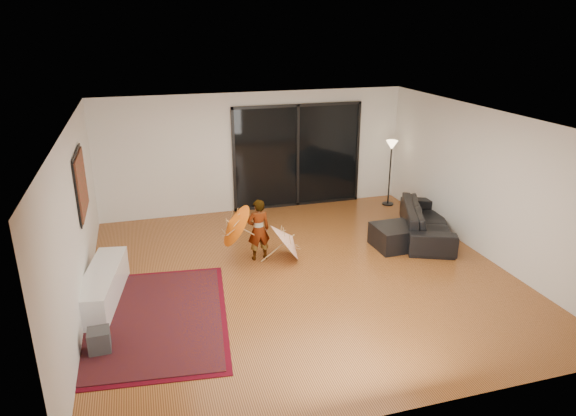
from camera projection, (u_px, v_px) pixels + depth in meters
name	position (u px, v px, depth m)	size (l,w,h in m)	color
floor	(302.00, 274.00, 8.91)	(7.00, 7.00, 0.00)	#AB632F
ceiling	(303.00, 119.00, 7.99)	(7.00, 7.00, 0.00)	white
wall_back	(255.00, 152.00, 11.61)	(7.00, 7.00, 0.00)	silver
wall_front	(406.00, 308.00, 5.30)	(7.00, 7.00, 0.00)	silver
wall_left	(76.00, 223.00, 7.53)	(7.00, 7.00, 0.00)	silver
wall_right	(484.00, 183.00, 9.38)	(7.00, 7.00, 0.00)	silver
sliding_door	(298.00, 156.00, 11.90)	(3.06, 0.07, 2.40)	black
painting	(81.00, 184.00, 8.34)	(0.04, 1.28, 1.08)	black
media_console	(103.00, 286.00, 7.98)	(0.46, 1.85, 0.51)	white
speaker	(99.00, 341.00, 6.78)	(0.28, 0.28, 0.32)	#424244
persian_rug	(153.00, 318.00, 7.57)	(2.48, 3.23, 0.02)	#4F0613
sofa	(427.00, 221.00, 10.40)	(2.25, 0.88, 0.66)	black
ottoman	(394.00, 237.00, 9.91)	(0.77, 0.77, 0.44)	black
floor_lamp	(391.00, 154.00, 11.92)	(0.27, 0.27, 1.56)	black
child	(258.00, 230.00, 9.30)	(0.42, 0.28, 1.16)	#999999
parasol_orange	(229.00, 226.00, 9.06)	(0.60, 0.82, 0.87)	#E25D0B
parasol_white	(292.00, 233.00, 9.35)	(0.63, 0.80, 0.92)	white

